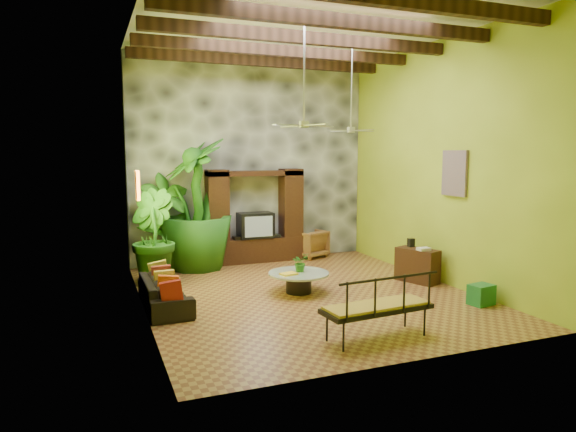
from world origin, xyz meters
name	(u,v)px	position (x,y,z in m)	size (l,w,h in m)	color
ground	(305,293)	(0.00, 0.00, 0.00)	(7.00, 7.00, 0.00)	brown
ceiling	(306,25)	(0.00, 0.00, 5.00)	(6.00, 7.00, 0.02)	silver
back_wall	(250,161)	(0.00, 3.50, 2.50)	(6.00, 0.02, 5.00)	olive
left_wall	(140,165)	(-3.00, 0.00, 2.50)	(0.02, 7.00, 5.00)	olive
right_wall	(437,162)	(3.00, 0.00, 2.50)	(0.02, 7.00, 5.00)	olive
stone_accent_wall	(251,161)	(0.00, 3.44, 2.50)	(5.98, 0.10, 4.98)	#313338
ceiling_beams	(306,38)	(0.00, 0.00, 4.78)	(5.95, 5.36, 0.22)	black
entertainment_center	(255,223)	(0.00, 3.14, 0.97)	(2.40, 0.55, 2.30)	black
ceiling_fan_front	(304,113)	(-0.20, -0.40, 3.40)	(1.28, 1.28, 1.86)	#A9A8AD
ceiling_fan_back	(351,120)	(1.60, 1.20, 3.40)	(1.28, 1.28, 1.86)	#A9A8AD
wall_art_mask	(138,185)	(-2.96, 1.00, 2.10)	(0.06, 0.32, 0.55)	orange
wall_art_painting	(455,173)	(2.96, -0.60, 2.30)	(0.06, 0.70, 0.90)	#2B559E
sofa	(165,293)	(-2.65, 0.02, 0.27)	(1.82, 0.71, 0.53)	black
wicker_armchair	(309,244)	(1.47, 3.15, 0.36)	(0.76, 0.78, 0.71)	#9A6638
tall_plant_a	(166,222)	(-2.19, 2.91, 1.13)	(1.19, 0.80, 2.26)	#27651A
tall_plant_b	(151,237)	(-2.65, 1.86, 0.99)	(1.08, 0.87, 1.97)	#205B17
tall_plant_c	(196,204)	(-1.51, 2.89, 1.52)	(1.70, 1.70, 3.03)	#225F19
coffee_table	(299,280)	(-0.09, 0.09, 0.26)	(1.17, 1.17, 0.40)	black
centerpiece_plant	(300,262)	(-0.02, 0.18, 0.58)	(0.33, 0.28, 0.36)	#276B1C
yellow_tray	(289,274)	(-0.34, -0.01, 0.42)	(0.30, 0.22, 0.03)	gold
iron_bench	(380,305)	(0.03, -2.68, 0.53)	(1.71, 0.74, 0.57)	black
side_console	(417,265)	(2.55, -0.04, 0.35)	(0.40, 0.88, 0.71)	#3D1E13
green_bin	(481,295)	(2.65, -1.83, 0.18)	(0.42, 0.31, 0.37)	#1F773F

